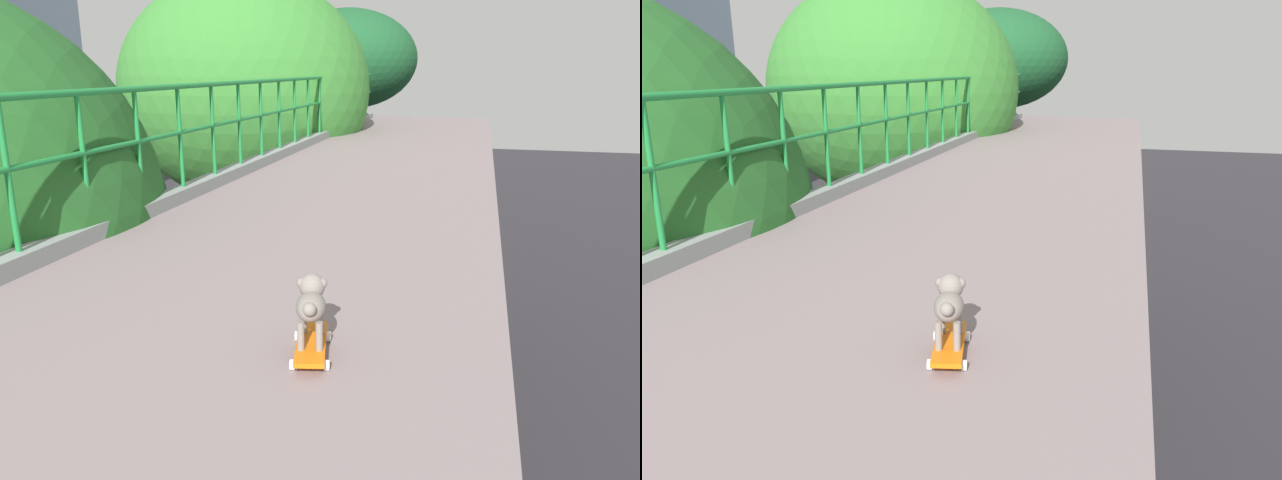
# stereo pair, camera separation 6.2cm
# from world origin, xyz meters

# --- Properties ---
(car_red_taxi_fifth) EXTENTS (1.77, 4.41, 1.43)m
(car_red_taxi_fifth) POSITION_xyz_m (-4.37, 10.39, 0.62)
(car_red_taxi_fifth) COLOR red
(car_red_taxi_fifth) RESTS_ON ground
(car_blue_sixth) EXTENTS (1.77, 4.51, 1.44)m
(car_blue_sixth) POSITION_xyz_m (-7.75, 13.89, 0.66)
(car_blue_sixth) COLOR navy
(car_blue_sixth) RESTS_ON ground
(city_bus) EXTENTS (2.62, 11.60, 3.00)m
(city_bus) POSITION_xyz_m (-7.87, 30.17, 1.72)
(city_bus) COLOR beige
(city_bus) RESTS_ON ground
(roadside_tree_far) EXTENTS (5.70, 5.70, 9.66)m
(roadside_tree_far) POSITION_xyz_m (-2.49, 12.75, 7.08)
(roadside_tree_far) COLOR #4D3820
(roadside_tree_far) RESTS_ON ground
(roadside_tree_farthest) EXTENTS (5.43, 5.43, 9.84)m
(roadside_tree_farthest) POSITION_xyz_m (-2.44, 23.56, 7.88)
(roadside_tree_farthest) COLOR #4A3630
(roadside_tree_farthest) RESTS_ON ground
(toy_skateboard) EXTENTS (0.26, 0.50, 0.08)m
(toy_skateboard) POSITION_xyz_m (2.08, 2.14, 6.31)
(toy_skateboard) COLOR orange
(toy_skateboard) RESTS_ON overpass_deck
(small_dog) EXTENTS (0.20, 0.35, 0.32)m
(small_dog) POSITION_xyz_m (2.07, 2.16, 6.52)
(small_dog) COLOR gray
(small_dog) RESTS_ON toy_skateboard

